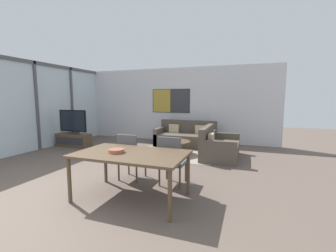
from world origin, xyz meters
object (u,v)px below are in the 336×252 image
object	(u,v)px
dining_chair_left	(130,155)
dining_chair_centre	(171,159)
dining_table	(131,157)
fruit_bowl	(116,151)
sofa_main	(186,138)
tv_console	(74,140)
coffee_table	(175,144)
sofa_side	(217,148)
television	(73,122)

from	to	relation	value
dining_chair_left	dining_chair_centre	size ratio (longest dim) A/B	1.00
dining_table	fruit_bowl	size ratio (longest dim) A/B	6.95
dining_table	dining_chair_left	distance (m)	0.88
dining_chair_centre	fruit_bowl	xyz separation A→B (m)	(-0.66, -0.82, 0.28)
sofa_main	fruit_bowl	size ratio (longest dim) A/B	7.91
tv_console	dining_chair_left	bearing A→B (deg)	-32.47
coffee_table	dining_chair_centre	world-z (taller)	dining_chair_centre
tv_console	sofa_main	size ratio (longest dim) A/B	0.60
sofa_side	dining_chair_left	xyz separation A→B (m)	(-1.42, -2.36, 0.24)
television	sofa_main	distance (m)	3.92
sofa_main	dining_chair_left	xyz separation A→B (m)	(-0.17, -3.63, 0.24)
sofa_main	sofa_side	xyz separation A→B (m)	(1.25, -1.27, -0.00)
coffee_table	dining_table	xyz separation A→B (m)	(0.27, -3.08, 0.40)
coffee_table	fruit_bowl	size ratio (longest dim) A/B	3.63
tv_console	coffee_table	world-z (taller)	tv_console
dining_table	tv_console	bearing A→B (deg)	142.93
television	coffee_table	world-z (taller)	television
coffee_table	fruit_bowl	bearing A→B (deg)	-89.19
dining_chair_centre	sofa_main	bearing A→B (deg)	101.01
coffee_table	dining_table	world-z (taller)	dining_table
dining_chair_centre	television	bearing A→B (deg)	153.20
dining_chair_centre	fruit_bowl	bearing A→B (deg)	-128.74
coffee_table	dining_table	size ratio (longest dim) A/B	0.52
coffee_table	dining_chair_left	bearing A→B (deg)	-94.11
dining_table	sofa_side	bearing A→B (deg)	72.45
television	coffee_table	xyz separation A→B (m)	(3.60, 0.16, -0.55)
tv_console	coffee_table	xyz separation A→B (m)	(3.60, 0.16, 0.07)
dining_table	television	bearing A→B (deg)	142.92
sofa_main	dining_chair_left	world-z (taller)	dining_chair_left
fruit_bowl	sofa_side	bearing A→B (deg)	69.23
sofa_side	dining_chair_left	distance (m)	2.77
tv_console	sofa_side	world-z (taller)	sofa_side
coffee_table	sofa_side	bearing A→B (deg)	0.87
dining_table	dining_chair_left	size ratio (longest dim) A/B	1.90
dining_table	fruit_bowl	bearing A→B (deg)	-161.81
dining_chair_left	tv_console	bearing A→B (deg)	147.53
television	dining_chair_left	world-z (taller)	television
television	sofa_side	xyz separation A→B (m)	(4.85, 0.18, -0.57)
sofa_side	dining_table	xyz separation A→B (m)	(-0.98, -3.10, 0.42)
coffee_table	dining_chair_left	xyz separation A→B (m)	(-0.17, -2.34, 0.22)
dining_chair_left	dining_chair_centre	distance (m)	0.87
sofa_side	dining_table	distance (m)	3.28
tv_console	coffee_table	size ratio (longest dim) A/B	1.30
television	dining_table	world-z (taller)	television
television	dining_chair_left	bearing A→B (deg)	-32.48
television	coffee_table	size ratio (longest dim) A/B	1.17
coffee_table	tv_console	bearing A→B (deg)	-177.44
tv_console	sofa_side	distance (m)	4.85
tv_console	fruit_bowl	distance (m)	4.75
sofa_main	coffee_table	size ratio (longest dim) A/B	2.18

